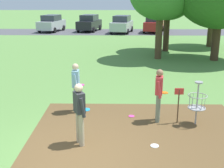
% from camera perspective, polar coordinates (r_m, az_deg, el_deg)
% --- Properties ---
extents(ground_plane, '(160.00, 160.00, 0.00)m').
position_cam_1_polar(ground_plane, '(7.74, -7.04, -13.29)').
color(ground_plane, '#5B8942').
extents(dirt_tee_pad, '(6.40, 4.48, 0.01)m').
position_cam_1_polar(dirt_tee_pad, '(8.90, 5.54, -8.99)').
color(dirt_tee_pad, brown).
rests_on(dirt_tee_pad, ground).
extents(disc_golf_basket, '(0.98, 0.58, 1.39)m').
position_cam_1_polar(disc_golf_basket, '(9.36, 15.89, -3.29)').
color(disc_golf_basket, '#9E9EA3').
rests_on(disc_golf_basket, ground).
extents(player_throwing, '(0.40, 0.47, 1.71)m').
position_cam_1_polar(player_throwing, '(10.00, -7.02, -0.18)').
color(player_throwing, slate).
rests_on(player_throwing, ground).
extents(player_waiting_left, '(0.45, 0.49, 1.71)m').
position_cam_1_polar(player_waiting_left, '(7.77, -6.34, -5.20)').
color(player_waiting_left, tan).
rests_on(player_waiting_left, ground).
extents(player_waiting_right, '(0.43, 0.49, 1.71)m').
position_cam_1_polar(player_waiting_right, '(9.28, 9.13, -1.62)').
color(player_waiting_right, slate).
rests_on(player_waiting_right, ground).
extents(frisbee_mid_grass, '(0.23, 0.23, 0.02)m').
position_cam_1_polar(frisbee_mid_grass, '(8.09, 8.30, -11.83)').
color(frisbee_mid_grass, white).
rests_on(frisbee_mid_grass, ground).
extents(frisbee_far_right, '(0.20, 0.20, 0.02)m').
position_cam_1_polar(frisbee_far_right, '(9.85, 3.81, -6.28)').
color(frisbee_far_right, '#E53D99').
rests_on(frisbee_far_right, ground).
extents(tree_mid_right, '(3.99, 3.99, 5.20)m').
position_cam_1_polar(tree_mid_right, '(24.44, 19.13, 15.00)').
color(tree_mid_right, '#4C3823').
rests_on(tree_mid_right, ground).
extents(parking_lot_strip, '(36.00, 6.00, 0.01)m').
position_cam_1_polar(parking_lot_strip, '(33.32, -0.84, 10.11)').
color(parking_lot_strip, '#4C4C51').
rests_on(parking_lot_strip, ground).
extents(parked_car_leftmost, '(2.61, 4.48, 1.84)m').
position_cam_1_polar(parked_car_leftmost, '(34.34, -11.69, 11.52)').
color(parked_car_leftmost, '#B2B7BC').
rests_on(parked_car_leftmost, ground).
extents(parked_car_center_left, '(2.67, 4.49, 1.84)m').
position_cam_1_polar(parked_car_center_left, '(34.09, -4.44, 11.77)').
color(parked_car_center_left, black).
rests_on(parked_car_center_left, ground).
extents(parked_car_center_right, '(2.66, 4.49, 1.84)m').
position_cam_1_polar(parked_car_center_right, '(32.49, 1.92, 11.56)').
color(parked_car_center_right, '#B2B7BC').
rests_on(parked_car_center_right, ground).
extents(parked_car_rightmost, '(2.74, 4.51, 1.84)m').
position_cam_1_polar(parked_car_rightmost, '(33.20, 8.19, 11.52)').
color(parked_car_rightmost, maroon).
rests_on(parked_car_rightmost, ground).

